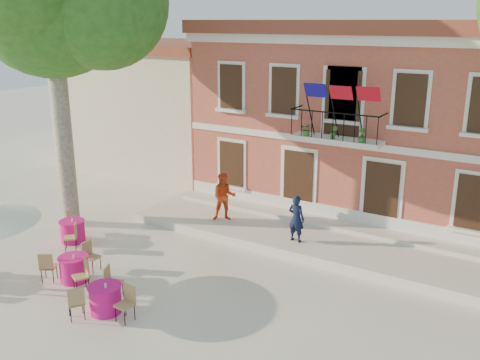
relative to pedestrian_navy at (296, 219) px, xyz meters
name	(u,v)px	position (x,y,z in m)	size (l,w,h in m)	color
ground	(198,280)	(-1.49, -3.59, -1.11)	(90.00, 90.00, 0.00)	beige
main_building	(377,114)	(0.51, 6.40, 2.67)	(13.50, 9.59, 7.50)	#BF5845
neighbor_west	(174,102)	(-10.99, 7.41, 2.11)	(9.40, 9.40, 6.40)	beige
terrace	(319,240)	(0.51, 0.81, -0.96)	(14.00, 3.40, 0.30)	silver
pedestrian_navy	(296,219)	(0.00, 0.00, 0.00)	(0.59, 0.39, 1.61)	black
pedestrian_orange	(224,197)	(-3.15, 0.39, 0.10)	(0.88, 0.69, 1.81)	#DB4719
cafe_table_0	(74,267)	(-4.61, -5.55, -0.68)	(1.87, 1.66, 0.95)	#E61596
cafe_table_1	(105,297)	(-2.50, -6.36, -0.68)	(1.69, 1.87, 0.95)	#E61596
cafe_table_3	(73,230)	(-6.95, -3.52, -0.69)	(1.62, 1.69, 0.95)	#E61596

